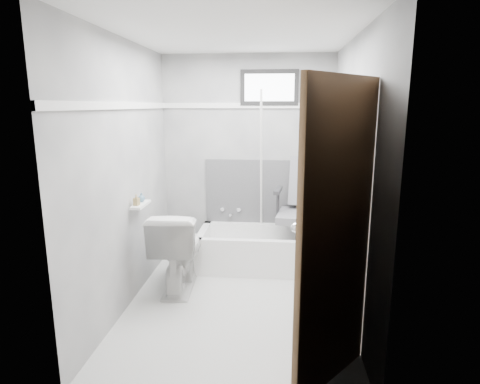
# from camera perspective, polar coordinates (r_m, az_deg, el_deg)

# --- Properties ---
(floor) EXTENTS (2.60, 2.60, 0.00)m
(floor) POSITION_cam_1_polar(r_m,az_deg,el_deg) (3.90, -0.49, -15.64)
(floor) COLOR silver
(floor) RESTS_ON ground
(ceiling) EXTENTS (2.60, 2.60, 0.00)m
(ceiling) POSITION_cam_1_polar(r_m,az_deg,el_deg) (3.49, -0.56, 21.74)
(ceiling) COLOR silver
(ceiling) RESTS_ON floor
(wall_back) EXTENTS (2.00, 0.02, 2.40)m
(wall_back) POSITION_cam_1_polar(r_m,az_deg,el_deg) (4.78, 1.04, 4.75)
(wall_back) COLOR slate
(wall_back) RESTS_ON floor
(wall_front) EXTENTS (2.00, 0.02, 2.40)m
(wall_front) POSITION_cam_1_polar(r_m,az_deg,el_deg) (2.24, -3.86, -3.89)
(wall_front) COLOR slate
(wall_front) RESTS_ON floor
(wall_left) EXTENTS (0.02, 2.60, 2.40)m
(wall_left) POSITION_cam_1_polar(r_m,az_deg,el_deg) (3.74, -15.98, 2.16)
(wall_left) COLOR slate
(wall_left) RESTS_ON floor
(wall_right) EXTENTS (0.02, 2.60, 2.40)m
(wall_right) POSITION_cam_1_polar(r_m,az_deg,el_deg) (3.55, 15.78, 1.66)
(wall_right) COLOR slate
(wall_right) RESTS_ON floor
(bathtub) EXTENTS (1.50, 0.70, 0.42)m
(bathtub) POSITION_cam_1_polar(r_m,az_deg,el_deg) (4.65, 3.51, -8.09)
(bathtub) COLOR white
(bathtub) RESTS_ON floor
(office_chair) EXTENTS (0.74, 0.74, 1.13)m
(office_chair) POSITION_cam_1_polar(r_m,az_deg,el_deg) (4.54, 8.96, -2.44)
(office_chair) COLOR slate
(office_chair) RESTS_ON bathtub
(toilet) EXTENTS (0.50, 0.85, 0.81)m
(toilet) POSITION_cam_1_polar(r_m,az_deg,el_deg) (4.11, -8.80, -8.11)
(toilet) COLOR white
(toilet) RESTS_ON floor
(door) EXTENTS (0.78, 0.78, 2.00)m
(door) POSITION_cam_1_polar(r_m,az_deg,el_deg) (2.39, 20.53, -8.73)
(door) COLOR brown
(door) RESTS_ON floor
(window) EXTENTS (0.66, 0.04, 0.40)m
(window) POSITION_cam_1_polar(r_m,az_deg,el_deg) (4.72, 4.20, 14.59)
(window) COLOR black
(window) RESTS_ON wall_back
(backerboard) EXTENTS (1.50, 0.02, 0.78)m
(backerboard) POSITION_cam_1_polar(r_m,az_deg,el_deg) (4.83, 3.97, -0.03)
(backerboard) COLOR #4C4C4F
(backerboard) RESTS_ON wall_back
(trim_back) EXTENTS (2.00, 0.02, 0.06)m
(trim_back) POSITION_cam_1_polar(r_m,az_deg,el_deg) (4.73, 1.06, 12.19)
(trim_back) COLOR white
(trim_back) RESTS_ON wall_back
(trim_left) EXTENTS (0.02, 2.60, 0.06)m
(trim_left) POSITION_cam_1_polar(r_m,az_deg,el_deg) (3.68, -16.36, 11.71)
(trim_left) COLOR white
(trim_left) RESTS_ON wall_left
(pole) EXTENTS (0.02, 0.56, 1.88)m
(pole) POSITION_cam_1_polar(r_m,az_deg,el_deg) (4.56, 3.04, 2.45)
(pole) COLOR white
(pole) RESTS_ON bathtub
(shelf) EXTENTS (0.10, 0.32, 0.02)m
(shelf) POSITION_cam_1_polar(r_m,az_deg,el_deg) (3.92, -13.95, -1.76)
(shelf) COLOR white
(shelf) RESTS_ON wall_left
(soap_bottle_a) EXTENTS (0.06, 0.06, 0.11)m
(soap_bottle_a) POSITION_cam_1_polar(r_m,az_deg,el_deg) (3.83, -14.53, -1.09)
(soap_bottle_a) COLOR olive
(soap_bottle_a) RESTS_ON shelf
(soap_bottle_b) EXTENTS (0.08, 0.08, 0.09)m
(soap_bottle_b) POSITION_cam_1_polar(r_m,az_deg,el_deg) (3.96, -13.85, -0.71)
(soap_bottle_b) COLOR slate
(soap_bottle_b) RESTS_ON shelf
(faucet) EXTENTS (0.26, 0.10, 0.16)m
(faucet) POSITION_cam_1_polar(r_m,az_deg,el_deg) (4.90, -1.35, -2.83)
(faucet) COLOR silver
(faucet) RESTS_ON wall_back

